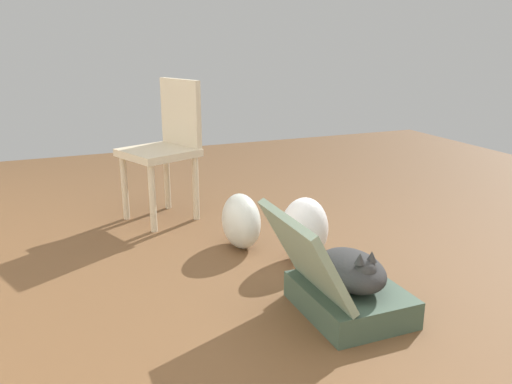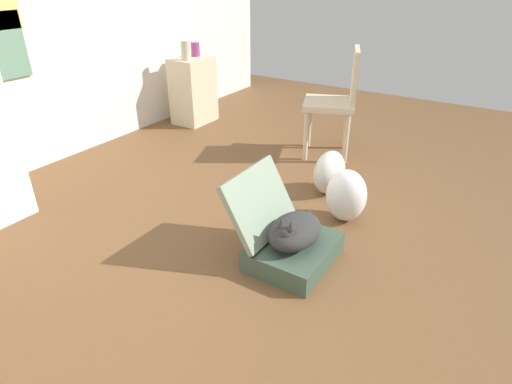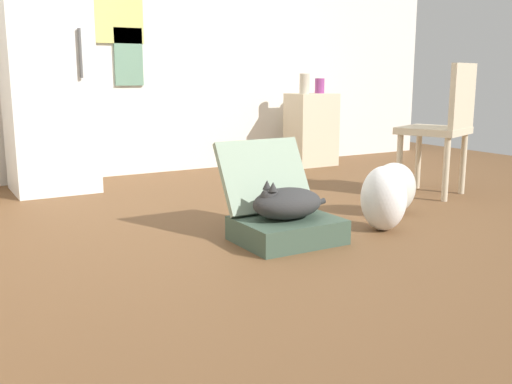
{
  "view_description": "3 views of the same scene",
  "coord_description": "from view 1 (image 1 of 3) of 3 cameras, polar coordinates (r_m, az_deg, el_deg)",
  "views": [
    {
      "loc": [
        -2.1,
        0.92,
        1.25
      ],
      "look_at": [
        0.12,
        0.01,
        0.54
      ],
      "focal_mm": 36.89,
      "sensor_mm": 36.0,
      "label": 1
    },
    {
      "loc": [
        -2.1,
        -1.26,
        1.58
      ],
      "look_at": [
        -0.2,
        -0.06,
        0.39
      ],
      "focal_mm": 29.98,
      "sensor_mm": 36.0,
      "label": 2
    },
    {
      "loc": [
        -1.9,
        -2.89,
        0.89
      ],
      "look_at": [
        -0.31,
        -0.17,
        0.26
      ],
      "focal_mm": 41.2,
      "sensor_mm": 36.0,
      "label": 3
    }
  ],
  "objects": [
    {
      "name": "chair",
      "position": [
        3.71,
        -9.65,
        5.17
      ],
      "size": [
        0.57,
        0.57,
        0.97
      ],
      "rotation": [
        0.0,
        0.0,
        -2.76
      ],
      "color": "beige",
      "rests_on": "ground"
    },
    {
      "name": "plastic_bag_white",
      "position": [
        3.02,
        5.25,
        -4.07
      ],
      "size": [
        0.25,
        0.28,
        0.38
      ],
      "primitive_type": "ellipsoid",
      "color": "white",
      "rests_on": "ground"
    },
    {
      "name": "suitcase_lid",
      "position": [
        2.33,
        5.39,
        -6.8
      ],
      "size": [
        0.53,
        0.24,
        0.39
      ],
      "primitive_type": "cube",
      "rotation": [
        1.06,
        0.0,
        0.0
      ],
      "color": "gray",
      "rests_on": "suitcase_base"
    },
    {
      "name": "plastic_bag_clear",
      "position": [
        3.2,
        -1.63,
        -3.17
      ],
      "size": [
        0.34,
        0.22,
        0.34
      ],
      "primitive_type": "ellipsoid",
      "color": "silver",
      "rests_on": "ground"
    },
    {
      "name": "cat",
      "position": [
        2.48,
        10.36,
        -8.31
      ],
      "size": [
        0.48,
        0.28,
        0.21
      ],
      "color": "#2D2D2D",
      "rests_on": "suitcase_base"
    },
    {
      "name": "suitcase_base",
      "position": [
        2.55,
        10.11,
        -11.34
      ],
      "size": [
        0.53,
        0.43,
        0.13
      ],
      "primitive_type": "cube",
      "color": "#384C3D",
      "rests_on": "ground"
    },
    {
      "name": "ground_plane",
      "position": [
        2.61,
        1.21,
        -12.06
      ],
      "size": [
        7.68,
        7.68,
        0.0
      ],
      "primitive_type": "plane",
      "color": "brown",
      "rests_on": "ground"
    }
  ]
}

